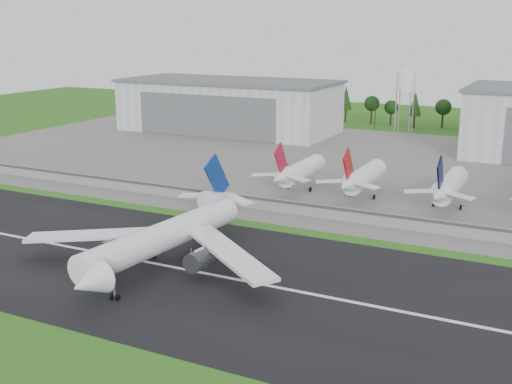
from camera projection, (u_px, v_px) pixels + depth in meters
The scene contains 14 objects.
ground at pixel (176, 292), 115.83m from camera, with size 600.00×600.00×0.00m, color #285915.
runway at pixel (205, 274), 124.48m from camera, with size 320.00×60.00×0.10m, color black.
runway_centerline at pixel (205, 273), 124.46m from camera, with size 220.00×1.00×0.02m, color white.
apron at pixel (370, 166), 219.71m from camera, with size 320.00×150.00×0.10m, color slate.
blast_fence at pixel (296, 208), 162.98m from camera, with size 240.00×0.61×3.50m.
hangar_west at pixel (229, 105), 290.29m from camera, with size 97.00×44.00×23.20m.
water_tower at pixel (406, 79), 271.98m from camera, with size 8.40×8.40×29.40m.
utility_poles at pixel (422, 132), 288.98m from camera, with size 230.00×3.00×12.00m, color black, non-canonical shape.
treeline at pixel (429, 128), 301.97m from camera, with size 320.00×16.00×22.00m, color black, non-canonical shape.
main_airliner at pixel (163, 244), 126.92m from camera, with size 57.00×59.27×18.17m.
ground_vehicle at pixel (88, 274), 122.10m from camera, with size 2.50×5.41×1.50m, color #86C316.
parked_jet_red_a at pixel (297, 172), 184.37m from camera, with size 7.36×31.29×16.52m.
parked_jet_red_b at pixel (361, 178), 176.14m from camera, with size 7.36×31.29×16.66m.
parked_jet_navy at pixel (448, 187), 166.09m from camera, with size 7.36×31.29×16.67m.
Camera 1 is at (60.97, -89.74, 46.73)m, focal length 45.00 mm.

